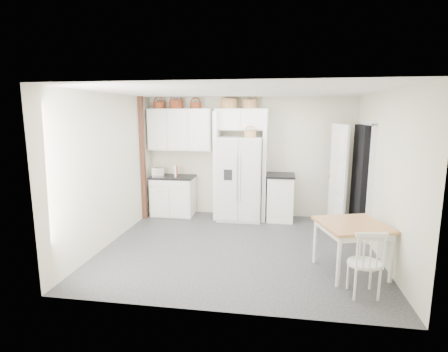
# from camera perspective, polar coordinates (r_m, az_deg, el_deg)

# --- Properties ---
(floor) EXTENTS (4.50, 4.50, 0.00)m
(floor) POSITION_cam_1_polar(r_m,az_deg,el_deg) (6.10, 2.34, -11.50)
(floor) COLOR black
(floor) RESTS_ON ground
(ceiling) EXTENTS (4.50, 4.50, 0.00)m
(ceiling) POSITION_cam_1_polar(r_m,az_deg,el_deg) (5.68, 2.54, 13.67)
(ceiling) COLOR white
(ceiling) RESTS_ON wall_back
(wall_back) EXTENTS (4.50, 0.00, 4.50)m
(wall_back) POSITION_cam_1_polar(r_m,az_deg,el_deg) (7.72, 4.10, 3.09)
(wall_back) COLOR beige
(wall_back) RESTS_ON floor
(wall_left) EXTENTS (0.00, 4.00, 4.00)m
(wall_left) POSITION_cam_1_polar(r_m,az_deg,el_deg) (6.40, -18.02, 1.11)
(wall_left) COLOR beige
(wall_left) RESTS_ON floor
(wall_right) EXTENTS (0.00, 4.00, 4.00)m
(wall_right) POSITION_cam_1_polar(r_m,az_deg,el_deg) (5.94, 24.55, 0.00)
(wall_right) COLOR beige
(wall_right) RESTS_ON floor
(refrigerator) EXTENTS (0.91, 0.73, 1.77)m
(refrigerator) POSITION_cam_1_polar(r_m,az_deg,el_deg) (7.44, 2.68, -0.41)
(refrigerator) COLOR silver
(refrigerator) RESTS_ON floor
(base_cab_left) EXTENTS (0.91, 0.58, 0.84)m
(base_cab_left) POSITION_cam_1_polar(r_m,az_deg,el_deg) (7.90, -8.27, -3.30)
(base_cab_left) COLOR white
(base_cab_left) RESTS_ON floor
(base_cab_right) EXTENTS (0.54, 0.64, 0.95)m
(base_cab_right) POSITION_cam_1_polar(r_m,az_deg,el_deg) (7.55, 9.13, -3.57)
(base_cab_right) COLOR white
(base_cab_right) RESTS_ON floor
(dining_table) EXTENTS (1.10, 1.10, 0.73)m
(dining_table) POSITION_cam_1_polar(r_m,az_deg,el_deg) (5.40, 20.05, -10.96)
(dining_table) COLOR #AA673A
(dining_table) RESTS_ON floor
(windsor_chair) EXTENTS (0.45, 0.42, 0.84)m
(windsor_chair) POSITION_cam_1_polar(r_m,az_deg,el_deg) (4.80, 21.93, -13.08)
(windsor_chair) COLOR white
(windsor_chair) RESTS_ON floor
(counter_left) EXTENTS (0.95, 0.61, 0.04)m
(counter_left) POSITION_cam_1_polar(r_m,az_deg,el_deg) (7.81, -8.36, -0.15)
(counter_left) COLOR black
(counter_left) RESTS_ON base_cab_left
(counter_right) EXTENTS (0.58, 0.69, 0.04)m
(counter_right) POSITION_cam_1_polar(r_m,az_deg,el_deg) (7.45, 9.24, 0.13)
(counter_right) COLOR black
(counter_right) RESTS_ON base_cab_right
(toaster) EXTENTS (0.30, 0.22, 0.18)m
(toaster) POSITION_cam_1_polar(r_m,az_deg,el_deg) (7.85, -10.73, 0.66)
(toaster) COLOR silver
(toaster) RESTS_ON counter_left
(cookbook_red) EXTENTS (0.05, 0.16, 0.23)m
(cookbook_red) POSITION_cam_1_polar(r_m,az_deg,el_deg) (7.68, -7.80, 0.72)
(cookbook_red) COLOR #B2352D
(cookbook_red) RESTS_ON counter_left
(cookbook_cream) EXTENTS (0.08, 0.18, 0.26)m
(cookbook_cream) POSITION_cam_1_polar(r_m,az_deg,el_deg) (7.68, -7.94, 0.81)
(cookbook_cream) COLOR beige
(cookbook_cream) RESTS_ON counter_left
(basket_upper_a) EXTENTS (0.26, 0.26, 0.15)m
(basket_upper_a) POSITION_cam_1_polar(r_m,az_deg,el_deg) (7.90, -10.56, 11.28)
(basket_upper_a) COLOR maroon
(basket_upper_a) RESTS_ON upper_cabinet
(basket_upper_b) EXTENTS (0.30, 0.30, 0.18)m
(basket_upper_b) POSITION_cam_1_polar(r_m,az_deg,el_deg) (7.78, -7.82, 11.49)
(basket_upper_b) COLOR maroon
(basket_upper_b) RESTS_ON upper_cabinet
(basket_upper_c) EXTENTS (0.23, 0.23, 0.13)m
(basket_upper_c) POSITION_cam_1_polar(r_m,az_deg,el_deg) (7.67, -4.66, 11.40)
(basket_upper_c) COLOR maroon
(basket_upper_c) RESTS_ON upper_cabinet
(basket_bridge_a) EXTENTS (0.36, 0.36, 0.20)m
(basket_bridge_a) POSITION_cam_1_polar(r_m,az_deg,el_deg) (7.54, 0.80, 11.71)
(basket_bridge_a) COLOR #A15C39
(basket_bridge_a) RESTS_ON bridge_cabinet
(basket_bridge_b) EXTENTS (0.32, 0.32, 0.18)m
(basket_bridge_b) POSITION_cam_1_polar(r_m,az_deg,el_deg) (7.49, 4.27, 11.61)
(basket_bridge_b) COLOR #A15C39
(basket_bridge_b) RESTS_ON bridge_cabinet
(basket_fridge_b) EXTENTS (0.24, 0.24, 0.13)m
(basket_fridge_b) POSITION_cam_1_polar(r_m,az_deg,el_deg) (7.21, 4.29, 6.81)
(basket_fridge_b) COLOR #A15C39
(basket_fridge_b) RESTS_ON refrigerator
(upper_cabinet) EXTENTS (1.40, 0.34, 0.90)m
(upper_cabinet) POSITION_cam_1_polar(r_m,az_deg,el_deg) (7.77, -7.14, 7.53)
(upper_cabinet) COLOR white
(upper_cabinet) RESTS_ON wall_back
(bridge_cabinet) EXTENTS (1.12, 0.34, 0.45)m
(bridge_cabinet) POSITION_cam_1_polar(r_m,az_deg,el_deg) (7.50, 2.92, 9.22)
(bridge_cabinet) COLOR white
(bridge_cabinet) RESTS_ON wall_back
(fridge_panel_left) EXTENTS (0.08, 0.60, 2.30)m
(fridge_panel_left) POSITION_cam_1_polar(r_m,az_deg,el_deg) (7.53, -1.12, 1.78)
(fridge_panel_left) COLOR white
(fridge_panel_left) RESTS_ON floor
(fridge_panel_right) EXTENTS (0.08, 0.60, 2.30)m
(fridge_panel_right) POSITION_cam_1_polar(r_m,az_deg,el_deg) (7.42, 6.66, 1.59)
(fridge_panel_right) COLOR white
(fridge_panel_right) RESTS_ON floor
(trim_post) EXTENTS (0.09, 0.09, 2.60)m
(trim_post) POSITION_cam_1_polar(r_m,az_deg,el_deg) (7.59, -13.13, 2.73)
(trim_post) COLOR #361E16
(trim_post) RESTS_ON floor
(doorway_void) EXTENTS (0.18, 0.85, 2.05)m
(doorway_void) POSITION_cam_1_polar(r_m,az_deg,el_deg) (6.92, 21.47, -0.75)
(doorway_void) COLOR black
(doorway_void) RESTS_ON floor
(door_slab) EXTENTS (0.21, 0.79, 2.05)m
(door_slab) POSITION_cam_1_polar(r_m,az_deg,el_deg) (7.17, 18.09, -0.17)
(door_slab) COLOR white
(door_slab) RESTS_ON floor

